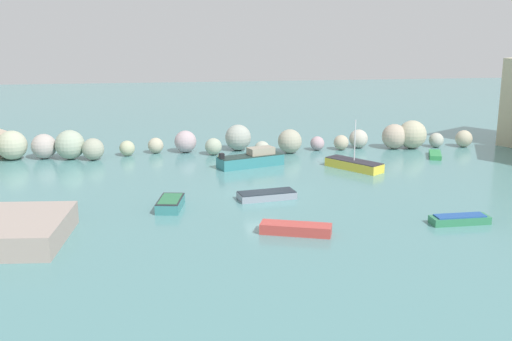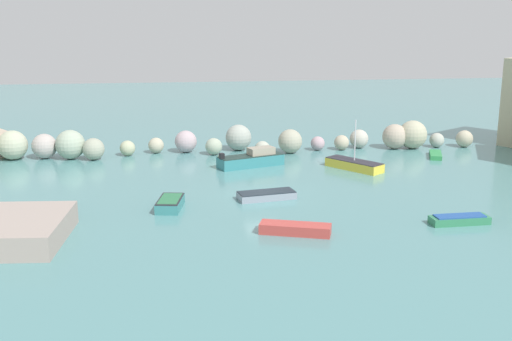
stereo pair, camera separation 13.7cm
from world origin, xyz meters
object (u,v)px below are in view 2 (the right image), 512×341
at_px(stone_dock, 9,230).
at_px(moored_boat_8, 295,229).
at_px(channel_buoy, 221,157).
at_px(moored_boat_2, 459,220).
at_px(moored_boat_0, 354,165).
at_px(moored_boat_1, 436,155).
at_px(moored_boat_6, 267,195).
at_px(moored_boat_7, 170,203).
at_px(moored_boat_4, 252,159).

bearing_deg(stone_dock, moored_boat_8, -2.94).
relative_size(channel_buoy, moored_boat_2, 0.12).
distance_m(moored_boat_0, moored_boat_2, 15.14).
bearing_deg(moored_boat_1, moored_boat_2, -178.00).
xyz_separation_m(moored_boat_6, moored_boat_7, (-6.83, -1.44, 0.10)).
xyz_separation_m(channel_buoy, moored_boat_1, (19.73, -1.67, -0.03)).
bearing_deg(channel_buoy, moored_boat_6, -80.30).
distance_m(moored_boat_2, moored_boat_7, 18.94).
xyz_separation_m(stone_dock, moored_boat_4, (16.31, 16.85, -0.09)).
distance_m(moored_boat_1, moored_boat_4, 17.31).
xyz_separation_m(moored_boat_2, moored_boat_4, (-11.02, 17.20, 0.34)).
bearing_deg(moored_boat_1, moored_boat_8, 159.10).
relative_size(moored_boat_6, moored_boat_8, 0.97).
bearing_deg(moored_boat_7, moored_boat_8, -119.21).
height_order(stone_dock, moored_boat_0, moored_boat_0).
relative_size(moored_boat_1, moored_boat_2, 0.87).
bearing_deg(moored_boat_1, moored_boat_4, 115.10).
bearing_deg(moored_boat_8, moored_boat_2, 21.56).
distance_m(channel_buoy, moored_boat_1, 19.80).
bearing_deg(moored_boat_2, moored_boat_4, -59.13).
xyz_separation_m(channel_buoy, moored_boat_8, (2.88, -20.76, 0.08)).
bearing_deg(stone_dock, moored_boat_0, 30.48).
relative_size(stone_dock, moored_boat_4, 1.14).
relative_size(channel_buoy, moored_boat_8, 0.11).
xyz_separation_m(moored_boat_2, moored_boat_7, (-18.08, 5.62, 0.11)).
xyz_separation_m(channel_buoy, moored_boat_7, (-4.58, -14.63, 0.14)).
relative_size(moored_boat_2, moored_boat_4, 0.63).
height_order(stone_dock, moored_boat_4, moored_boat_4).
relative_size(channel_buoy, moored_boat_6, 0.11).
xyz_separation_m(moored_boat_1, moored_boat_2, (-6.23, -18.57, 0.07)).
bearing_deg(channel_buoy, moored_boat_1, -4.85).
height_order(channel_buoy, moored_boat_4, moored_boat_4).
distance_m(stone_dock, moored_boat_2, 27.34).
xyz_separation_m(moored_boat_0, moored_boat_6, (-8.69, -7.87, -0.13)).
xyz_separation_m(stone_dock, channel_buoy, (13.83, 19.90, -0.47)).
relative_size(channel_buoy, moored_boat_0, 0.09).
height_order(channel_buoy, moored_boat_6, moored_boat_6).
distance_m(moored_boat_0, moored_boat_7, 18.10).
height_order(channel_buoy, moored_boat_7, moored_boat_7).
height_order(stone_dock, channel_buoy, stone_dock).
bearing_deg(moored_boat_1, stone_dock, 139.05).
height_order(moored_boat_4, moored_boat_6, moored_boat_4).
distance_m(moored_boat_0, moored_boat_8, 17.42).
height_order(moored_boat_2, moored_boat_4, moored_boat_4).
xyz_separation_m(stone_dock, moored_boat_6, (16.08, 6.71, -0.43)).
xyz_separation_m(moored_boat_4, moored_boat_8, (0.39, -17.71, -0.30)).
relative_size(moored_boat_0, moored_boat_1, 1.54).
xyz_separation_m(stone_dock, moored_boat_0, (24.77, 14.58, -0.30)).
relative_size(moored_boat_4, moored_boat_6, 1.40).
distance_m(moored_boat_1, moored_boat_2, 19.59).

